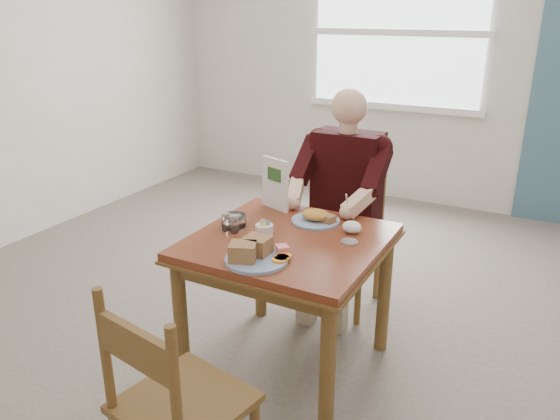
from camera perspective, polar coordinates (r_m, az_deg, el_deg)
The scene contains 16 objects.
floor at distance 3.07m, azimuth 0.81°, elevation -15.89°, with size 6.00×6.00×0.00m, color #60544E.
wall_back at distance 5.34m, azimuth 16.35°, elevation 15.14°, with size 5.50×5.50×0.00m, color beige.
lemon_wedge at distance 2.54m, azimuth -3.80°, elevation -4.01°, with size 0.05×0.04×0.03m, color yellow.
napkin at distance 2.76m, azimuth 7.51°, elevation -1.78°, with size 0.10×0.08×0.06m, color white.
metal_dish at distance 2.65m, azimuth 7.24°, elevation -3.35°, with size 0.08×0.08×0.01m, color silver.
window at distance 5.39m, azimuth 12.16°, elevation 17.67°, with size 1.72×0.04×1.42m.
table at distance 2.74m, azimuth 0.88°, elevation -5.05°, with size 0.92×0.92×0.75m.
chair_far at distance 3.47m, azimuth 6.89°, elevation -2.41°, with size 0.42×0.42×0.95m.
chair_near at distance 2.10m, azimuth -10.98°, elevation -19.55°, with size 0.49×0.49×0.95m.
diner at distance 3.28m, azimuth 6.56°, elevation 2.41°, with size 0.53×0.56×1.39m.
near_plate at distance 2.44m, azimuth -2.67°, elevation -4.52°, with size 0.34×0.34×0.09m.
far_plate at distance 2.88m, azimuth 3.85°, elevation -0.80°, with size 0.32×0.32×0.07m.
caddy at distance 2.73m, azimuth -1.65°, elevation -1.99°, with size 0.09×0.09×0.07m.
shakers at distance 2.76m, azimuth -5.24°, elevation -1.33°, with size 0.10×0.05×0.09m.
creamer at distance 2.83m, azimuth -4.86°, elevation -1.08°, with size 0.14×0.14×0.06m.
menu at distance 3.03m, azimuth -0.51°, elevation 2.76°, with size 0.19×0.08×0.29m.
Camera 1 is at (1.12, -2.20, 1.81)m, focal length 35.00 mm.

